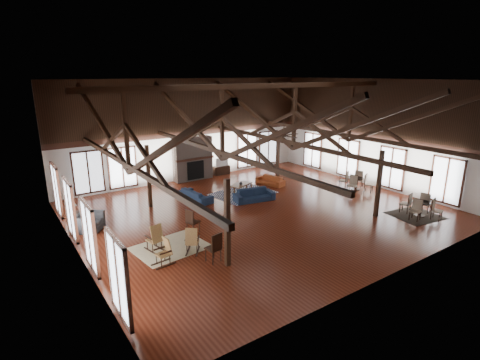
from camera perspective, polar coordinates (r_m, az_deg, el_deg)
floor at (r=17.75m, az=2.95°, el=-4.79°), size 16.00×16.00×0.00m
ceiling at (r=16.60m, az=3.25°, el=14.97°), size 16.00×14.00×0.02m
wall_back at (r=22.79m, az=-7.73°, el=7.55°), size 16.00×0.02×6.00m
wall_front at (r=12.28m, az=23.30°, el=-0.89°), size 16.00×0.02×6.00m
wall_left at (r=13.73m, az=-24.50°, el=0.66°), size 0.02×14.00×6.00m
wall_right at (r=22.62m, az=19.54°, el=6.72°), size 0.02×14.00×6.00m
roof_truss at (r=16.75m, az=3.15°, el=8.21°), size 15.60×14.07×3.14m
post_grid at (r=17.27m, az=3.02°, el=-0.05°), size 8.16×7.16×3.05m
fireplace at (r=22.82m, az=-7.20°, el=3.20°), size 2.50×0.69×2.60m
ceiling_fan at (r=16.34m, az=6.68°, el=6.88°), size 1.60×1.60×0.75m
sofa_navy_front at (r=19.08m, az=2.17°, el=-2.31°), size 2.18×1.18×0.60m
sofa_navy_left at (r=19.24m, az=-6.74°, el=-2.30°), size 2.08×1.05×0.58m
sofa_orange at (r=21.90m, az=4.63°, el=-0.07°), size 1.83×1.08×0.50m
coffee_table at (r=20.27m, az=0.09°, el=-0.75°), size 1.48×1.10×0.51m
vase at (r=20.12m, az=0.13°, el=-0.43°), size 0.22×0.22×0.19m
armchair at (r=16.77m, az=-22.02°, el=-5.97°), size 1.43×1.45×0.71m
side_table_lamp at (r=17.29m, az=-24.03°, el=-5.14°), size 0.49×0.49×1.24m
rocking_chair_a at (r=14.11m, az=-12.75°, el=-8.69°), size 0.58×0.88×1.05m
rocking_chair_b at (r=13.75m, az=-7.33°, el=-9.21°), size 0.79×0.86×0.99m
rocking_chair_c at (r=13.17m, az=-11.35°, el=-10.65°), size 0.79×0.48×0.97m
side_chair_a at (r=15.29m, az=-7.45°, el=-6.01°), size 0.55×0.55×1.03m
side_chair_b at (r=12.96m, az=-3.83°, el=-9.94°), size 0.54×0.54×1.08m
cafe_table_near at (r=18.89m, az=25.86°, el=-3.61°), size 1.85×1.85×0.94m
cafe_table_far at (r=21.76m, az=17.26°, el=-0.22°), size 1.87×1.87×0.97m
cup_near at (r=18.73m, az=25.87°, el=-2.96°), size 0.11×0.11×0.09m
cup_far at (r=21.68m, az=17.30°, el=0.43°), size 0.13×0.13×0.09m
tv_console at (r=24.10m, az=-2.87°, el=1.52°), size 1.10×0.41×0.55m
television at (r=23.96m, az=-2.92°, el=2.79°), size 0.96×0.23×0.55m
rug_tan at (r=14.47m, az=-10.53°, el=-10.05°), size 2.81×2.32×0.01m
rug_navy at (r=20.28m, az=0.50°, el=-2.06°), size 3.52×2.86×0.01m
rug_dark at (r=19.00m, az=25.12°, el=-4.91°), size 2.33×2.17×0.01m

